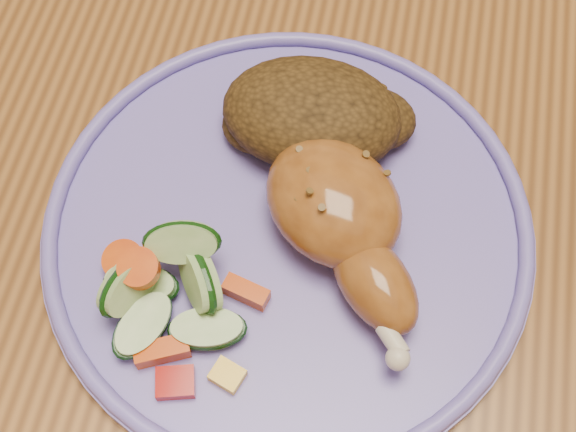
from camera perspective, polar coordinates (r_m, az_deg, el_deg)
The scene contains 7 objects.
ground at distance 1.25m, azimuth 4.16°, elevation -11.60°, with size 4.00×4.00×0.00m, color brown.
dining_table at distance 0.64m, azimuth 8.02°, elevation 4.84°, with size 0.90×1.40×0.75m.
plate at distance 0.50m, azimuth 0.00°, elevation -1.11°, with size 0.30×0.30×0.01m, color #6E5FC1.
plate_rim at distance 0.49m, azimuth 0.00°, elevation -0.54°, with size 0.30×0.30×0.01m, color #6E5FC1.
chicken_leg at distance 0.47m, azimuth 3.94°, elevation -0.33°, with size 0.13×0.15×0.05m.
rice_pilaf at distance 0.51m, azimuth 1.98°, elevation 7.14°, with size 0.12×0.08×0.05m.
vegetable_pile at distance 0.47m, azimuth -8.66°, elevation -5.42°, with size 0.10×0.11×0.05m.
Camera 1 is at (-0.02, -0.35, 1.20)m, focal length 50.00 mm.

